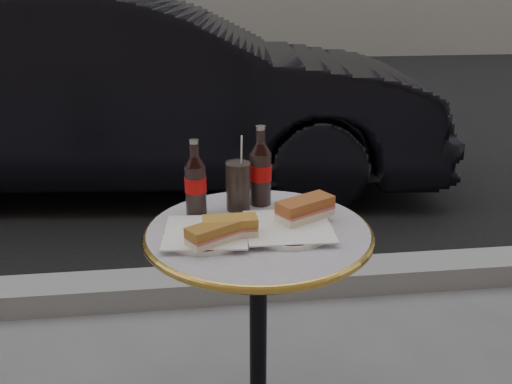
{
  "coord_description": "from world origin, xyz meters",
  "views": [
    {
      "loc": [
        -0.18,
        -1.39,
        1.37
      ],
      "look_at": [
        0.0,
        0.05,
        0.82
      ],
      "focal_mm": 40.0,
      "sensor_mm": 36.0,
      "label": 1
    }
  ],
  "objects": [
    {
      "name": "asphalt_road",
      "position": [
        0.0,
        5.0,
        0.0
      ],
      "size": [
        40.0,
        8.0,
        0.0
      ],
      "primitive_type": "cube",
      "color": "black",
      "rests_on": "ground"
    },
    {
      "name": "cola_bottle_right",
      "position": [
        0.03,
        0.18,
        0.85
      ],
      "size": [
        0.08,
        0.08,
        0.24
      ],
      "primitive_type": null,
      "rotation": [
        0.0,
        0.0,
        0.13
      ],
      "color": "black",
      "rests_on": "bistro_table"
    },
    {
      "name": "parked_car",
      "position": [
        -0.45,
        2.48,
        0.64
      ],
      "size": [
        1.72,
        4.02,
        1.29
      ],
      "primitive_type": "imported",
      "rotation": [
        0.0,
        0.0,
        1.48
      ],
      "color": "black",
      "rests_on": "ground"
    },
    {
      "name": "cola_glass",
      "position": [
        -0.04,
        0.15,
        0.81
      ],
      "size": [
        0.07,
        0.07,
        0.15
      ],
      "primitive_type": "cylinder",
      "rotation": [
        0.0,
        0.0,
        -0.02
      ],
      "color": "black",
      "rests_on": "bistro_table"
    },
    {
      "name": "sandwich_left_a",
      "position": [
        -0.13,
        -0.1,
        0.77
      ],
      "size": [
        0.15,
        0.13,
        0.05
      ],
      "primitive_type": "cube",
      "rotation": [
        0.0,
        0.0,
        0.56
      ],
      "color": "#9B6627",
      "rests_on": "plate_left"
    },
    {
      "name": "cola_bottle_left",
      "position": [
        -0.16,
        0.12,
        0.84
      ],
      "size": [
        0.08,
        0.08,
        0.22
      ],
      "primitive_type": null,
      "rotation": [
        0.0,
        0.0,
        -0.4
      ],
      "color": "black",
      "rests_on": "bistro_table"
    },
    {
      "name": "plate_right",
      "position": [
        0.08,
        -0.03,
        0.74
      ],
      "size": [
        0.28,
        0.28,
        0.01
      ],
      "primitive_type": "cylinder",
      "rotation": [
        0.0,
        0.0,
        -0.21
      ],
      "color": "white",
      "rests_on": "bistro_table"
    },
    {
      "name": "plate_left",
      "position": [
        -0.14,
        -0.03,
        0.74
      ],
      "size": [
        0.28,
        0.28,
        0.01
      ],
      "primitive_type": "cylinder",
      "rotation": [
        0.0,
        0.0,
        -0.26
      ],
      "color": "white",
      "rests_on": "bistro_table"
    },
    {
      "name": "sandwich_left_b",
      "position": [
        -0.08,
        -0.06,
        0.77
      ],
      "size": [
        0.14,
        0.07,
        0.05
      ],
      "primitive_type": "cube",
      "rotation": [
        0.0,
        0.0,
        0.02
      ],
      "color": "#B37D2D",
      "rests_on": "plate_left"
    },
    {
      "name": "sandwich_right",
      "position": [
        0.13,
        0.02,
        0.77
      ],
      "size": [
        0.18,
        0.14,
        0.06
      ],
      "primitive_type": "cube",
      "rotation": [
        0.0,
        0.0,
        0.51
      ],
      "color": "#9A5127",
      "rests_on": "plate_right"
    },
    {
      "name": "bistro_table",
      "position": [
        0.0,
        0.0,
        0.37
      ],
      "size": [
        0.62,
        0.62,
        0.73
      ],
      "primitive_type": null,
      "color": "#BAB2C4",
      "rests_on": "ground"
    },
    {
      "name": "curb",
      "position": [
        0.0,
        0.9,
        0.05
      ],
      "size": [
        40.0,
        0.2,
        0.12
      ],
      "primitive_type": "cube",
      "color": "gray",
      "rests_on": "ground"
    }
  ]
}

